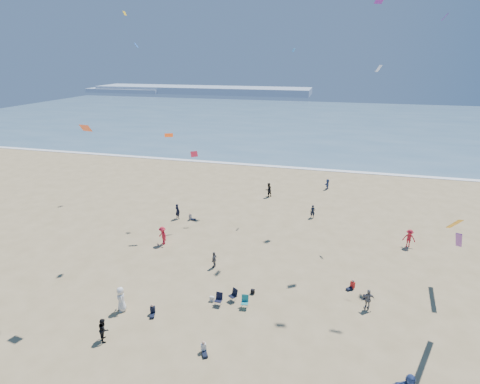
# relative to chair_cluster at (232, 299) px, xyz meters

# --- Properties ---
(ground) EXTENTS (220.00, 220.00, 0.00)m
(ground) POSITION_rel_chair_cluster_xyz_m (-1.70, -6.69, -0.50)
(ground) COLOR tan
(ground) RESTS_ON ground
(ocean) EXTENTS (220.00, 100.00, 0.06)m
(ocean) POSITION_rel_chair_cluster_xyz_m (-1.70, 88.31, -0.47)
(ocean) COLOR #476B84
(ocean) RESTS_ON ground
(surf_line) EXTENTS (220.00, 1.20, 0.08)m
(surf_line) POSITION_rel_chair_cluster_xyz_m (-1.70, 38.31, -0.46)
(surf_line) COLOR white
(surf_line) RESTS_ON ground
(headland_far) EXTENTS (110.00, 20.00, 3.20)m
(headland_far) POSITION_rel_chair_cluster_xyz_m (-61.70, 163.31, 1.10)
(headland_far) COLOR #7A8EA8
(headland_far) RESTS_ON ground
(headland_near) EXTENTS (40.00, 14.00, 2.00)m
(headland_near) POSITION_rel_chair_cluster_xyz_m (-101.70, 158.31, 0.50)
(headland_near) COLOR #7A8EA8
(headland_near) RESTS_ON ground
(standing_flyers) EXTENTS (25.94, 39.58, 1.95)m
(standing_flyers) POSITION_rel_chair_cluster_xyz_m (2.61, 6.13, 0.41)
(standing_flyers) COLOR slate
(standing_flyers) RESTS_ON ground
(seated_group) EXTENTS (18.74, 22.68, 0.84)m
(seated_group) POSITION_rel_chair_cluster_xyz_m (-0.48, 0.59, -0.08)
(seated_group) COLOR silver
(seated_group) RESTS_ON ground
(chair_cluster) EXTENTS (2.64, 1.52, 1.00)m
(chair_cluster) POSITION_rel_chair_cluster_xyz_m (0.00, 0.00, 0.00)
(chair_cluster) COLOR black
(chair_cluster) RESTS_ON ground
(white_tote) EXTENTS (0.35, 0.20, 0.40)m
(white_tote) POSITION_rel_chair_cluster_xyz_m (-1.61, 0.07, -0.30)
(white_tote) COLOR silver
(white_tote) RESTS_ON ground
(black_backpack) EXTENTS (0.30, 0.22, 0.38)m
(black_backpack) POSITION_rel_chair_cluster_xyz_m (1.23, 1.77, -0.31)
(black_backpack) COLOR black
(black_backpack) RESTS_ON ground
(navy_bag) EXTENTS (0.28, 0.18, 0.34)m
(navy_bag) POSITION_rel_chair_cluster_xyz_m (9.87, 3.32, -0.33)
(navy_bag) COLOR black
(navy_bag) RESTS_ON ground
(kites_aloft) EXTENTS (37.59, 38.82, 27.73)m
(kites_aloft) POSITION_rel_chair_cluster_xyz_m (8.30, 6.67, 14.38)
(kites_aloft) COLOR silver
(kites_aloft) RESTS_ON ground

